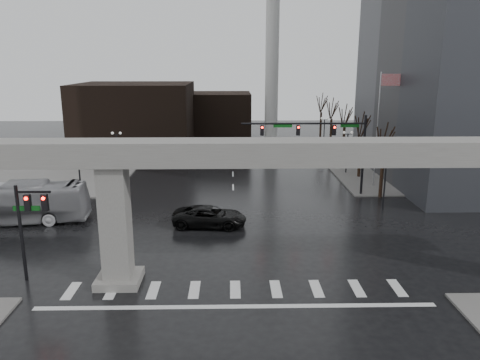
# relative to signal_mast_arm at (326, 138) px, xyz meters

# --- Properties ---
(ground) EXTENTS (160.00, 160.00, 0.00)m
(ground) POSITION_rel_signal_mast_arm_xyz_m (-8.99, -18.80, -5.83)
(ground) COLOR black
(ground) RESTS_ON ground
(sidewalk_ne) EXTENTS (28.00, 36.00, 0.15)m
(sidewalk_ne) POSITION_rel_signal_mast_arm_xyz_m (17.01, 17.20, -5.75)
(sidewalk_ne) COLOR slate
(sidewalk_ne) RESTS_ON ground
(sidewalk_nw) EXTENTS (28.00, 36.00, 0.15)m
(sidewalk_nw) POSITION_rel_signal_mast_arm_xyz_m (-34.99, 17.20, -5.75)
(sidewalk_nw) COLOR slate
(sidewalk_nw) RESTS_ON ground
(elevated_guideway) EXTENTS (48.00, 2.60, 8.70)m
(elevated_guideway) POSITION_rel_signal_mast_arm_xyz_m (-7.73, -18.80, 1.05)
(elevated_guideway) COLOR gray
(elevated_guideway) RESTS_ON ground
(building_far_left) EXTENTS (16.00, 14.00, 10.00)m
(building_far_left) POSITION_rel_signal_mast_arm_xyz_m (-22.99, 23.20, -0.83)
(building_far_left) COLOR black
(building_far_left) RESTS_ON ground
(building_far_mid) EXTENTS (10.00, 10.00, 8.00)m
(building_far_mid) POSITION_rel_signal_mast_arm_xyz_m (-10.99, 33.20, -1.83)
(building_far_mid) COLOR black
(building_far_mid) RESTS_ON ground
(smokestack) EXTENTS (3.60, 3.60, 30.00)m
(smokestack) POSITION_rel_signal_mast_arm_xyz_m (-2.99, 27.20, 7.52)
(smokestack) COLOR silver
(smokestack) RESTS_ON ground
(signal_mast_arm) EXTENTS (12.12, 0.43, 8.00)m
(signal_mast_arm) POSITION_rel_signal_mast_arm_xyz_m (0.00, 0.00, 0.00)
(signal_mast_arm) COLOR black
(signal_mast_arm) RESTS_ON ground
(signal_left_pole) EXTENTS (2.30, 0.30, 6.00)m
(signal_left_pole) POSITION_rel_signal_mast_arm_xyz_m (-21.24, -18.30, -1.76)
(signal_left_pole) COLOR black
(signal_left_pole) RESTS_ON ground
(flagpole_assembly) EXTENTS (2.06, 0.12, 12.00)m
(flagpole_assembly) POSITION_rel_signal_mast_arm_xyz_m (6.30, 3.20, 1.70)
(flagpole_assembly) COLOR silver
(flagpole_assembly) RESTS_ON ground
(lamp_right_0) EXTENTS (1.22, 0.32, 5.11)m
(lamp_right_0) POSITION_rel_signal_mast_arm_xyz_m (4.51, -4.80, -2.36)
(lamp_right_0) COLOR black
(lamp_right_0) RESTS_ON ground
(lamp_right_1) EXTENTS (1.22, 0.32, 5.11)m
(lamp_right_1) POSITION_rel_signal_mast_arm_xyz_m (4.51, 9.20, -2.36)
(lamp_right_1) COLOR black
(lamp_right_1) RESTS_ON ground
(lamp_right_2) EXTENTS (1.22, 0.32, 5.11)m
(lamp_right_2) POSITION_rel_signal_mast_arm_xyz_m (4.51, 23.20, -2.36)
(lamp_right_2) COLOR black
(lamp_right_2) RESTS_ON ground
(lamp_left_0) EXTENTS (1.22, 0.32, 5.11)m
(lamp_left_0) POSITION_rel_signal_mast_arm_xyz_m (-22.49, -4.80, -2.36)
(lamp_left_0) COLOR black
(lamp_left_0) RESTS_ON ground
(lamp_left_1) EXTENTS (1.22, 0.32, 5.11)m
(lamp_left_1) POSITION_rel_signal_mast_arm_xyz_m (-22.49, 9.20, -2.36)
(lamp_left_1) COLOR black
(lamp_left_1) RESTS_ON ground
(lamp_left_2) EXTENTS (1.22, 0.32, 5.11)m
(lamp_left_2) POSITION_rel_signal_mast_arm_xyz_m (-22.49, 23.20, -2.36)
(lamp_left_2) COLOR black
(lamp_left_2) RESTS_ON ground
(tree_right_0) EXTENTS (1.09, 1.58, 7.50)m
(tree_right_0) POSITION_rel_signal_mast_arm_xyz_m (5.54, -0.78, -3.04)
(tree_right_0) COLOR black
(tree_right_0) RESTS_ON ground
(tree_right_1) EXTENTS (1.09, 1.61, 7.67)m
(tree_right_1) POSITION_rel_signal_mast_arm_xyz_m (5.54, 7.22, -2.98)
(tree_right_1) COLOR black
(tree_right_1) RESTS_ON ground
(tree_right_2) EXTENTS (1.10, 1.63, 7.85)m
(tree_right_2) POSITION_rel_signal_mast_arm_xyz_m (5.54, 15.22, -2.91)
(tree_right_2) COLOR black
(tree_right_2) RESTS_ON ground
(tree_right_3) EXTENTS (1.11, 1.66, 8.02)m
(tree_right_3) POSITION_rel_signal_mast_arm_xyz_m (5.54, 23.22, -2.85)
(tree_right_3) COLOR black
(tree_right_3) RESTS_ON ground
(tree_right_4) EXTENTS (1.12, 1.69, 8.19)m
(tree_right_4) POSITION_rel_signal_mast_arm_xyz_m (5.54, 31.22, -2.79)
(tree_right_4) COLOR black
(tree_right_4) RESTS_ON ground
(pickup_truck) EXTENTS (6.16, 3.26, 1.65)m
(pickup_truck) POSITION_rel_signal_mast_arm_xyz_m (-10.97, -8.88, -5.00)
(pickup_truck) COLOR black
(pickup_truck) RESTS_ON ground
(city_bus) EXTENTS (12.49, 4.00, 3.42)m
(city_bus) POSITION_rel_signal_mast_arm_xyz_m (-27.33, -7.70, -4.12)
(city_bus) COLOR #96959A
(city_bus) RESTS_ON ground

